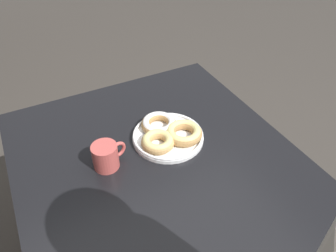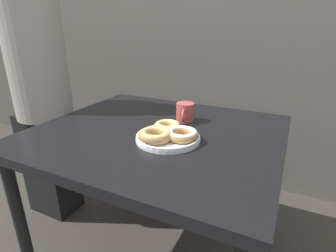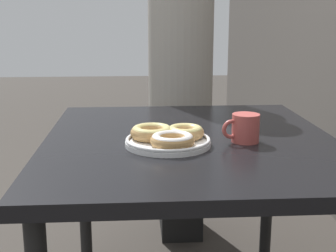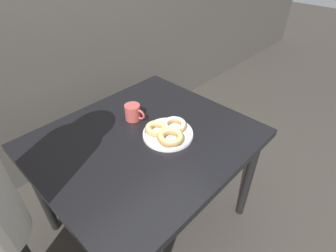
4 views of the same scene
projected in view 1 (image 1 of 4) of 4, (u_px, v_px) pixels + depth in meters
name	position (u px, v px, depth m)	size (l,w,h in m)	color
ground_plane	(199.00, 248.00, 1.61)	(14.00, 14.00, 0.00)	#38332D
dining_table	(160.00, 177.00, 1.14)	(1.04, 0.92, 0.71)	black
donut_plate	(168.00, 133.00, 1.16)	(0.27, 0.26, 0.05)	white
coffee_mug	(106.00, 156.00, 1.05)	(0.08, 0.12, 0.09)	#B74C47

